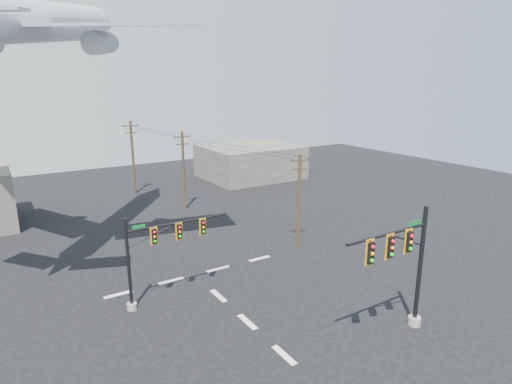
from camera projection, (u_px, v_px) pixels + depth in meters
ground at (284, 355)px, 23.86m from camera, size 120.00×120.00×0.00m
lane_markings at (237, 312)px, 28.23m from camera, size 14.00×21.20×0.01m
signal_mast_near at (405, 267)px, 24.88m from camera, size 6.58×0.85×7.77m
signal_mast_far at (155, 253)px, 28.59m from camera, size 7.38×0.70×6.40m
utility_pole_a at (299, 200)px, 38.24m from camera, size 1.70×0.56×8.65m
utility_pole_b at (184, 169)px, 49.79m from camera, size 1.85×0.56×9.24m
utility_pole_c at (133, 156)px, 57.05m from camera, size 1.99×0.46×9.75m
power_lines at (199, 141)px, 46.76m from camera, size 8.53×27.40×0.53m
airliner at (40, 23)px, 32.02m from camera, size 22.27×24.35×7.19m
building_right at (250, 161)px, 67.33m from camera, size 14.00×12.00×5.00m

